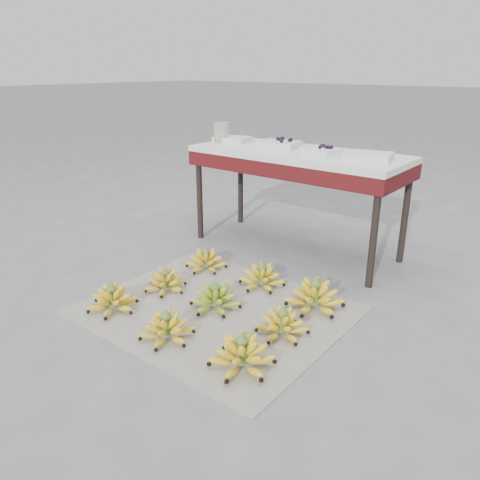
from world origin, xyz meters
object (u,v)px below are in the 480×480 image
Objects in this scene: tray_far_right at (368,156)px; tray_far_left at (232,139)px; bunch_front_center at (167,329)px; tray_right at (321,150)px; newspaper_mat at (216,310)px; bunch_mid_center at (215,299)px; bunch_back_center at (262,278)px; vendor_table at (297,163)px; bunch_mid_left at (166,282)px; tray_left at (279,144)px; bunch_front_left at (112,300)px; bunch_back_left at (206,261)px; glass_jar at (221,132)px; bunch_back_right at (315,297)px; bunch_mid_right at (282,325)px; bunch_front_right at (242,355)px.

tray_far_left is at bearing 178.35° from tray_far_right.
bunch_front_center is 1.47m from tray_right.
newspaper_mat is 0.06m from bunch_mid_center.
tray_far_right is (0.30, 0.61, 0.63)m from bunch_back_center.
vendor_table reaches higher than bunch_front_center.
bunch_mid_left is at bearing -124.79° from tray_far_right.
tray_left is (-0.32, 1.01, 0.69)m from newspaper_mat.
bunch_front_left reaches higher than newspaper_mat.
tray_far_right is at bearing 68.56° from bunch_mid_left.
glass_jar is at bearing 114.56° from bunch_back_left.
tray_left is at bearing 113.25° from bunch_back_right.
bunch_mid_right is (0.76, 0.02, 0.00)m from bunch_mid_left.
vendor_table is at bearing 2.53° from glass_jar.
tray_far_left is (-1.12, 1.30, 0.62)m from bunch_front_right.
glass_jar is (-0.80, 0.59, 0.68)m from bunch_back_center.
bunch_mid_center is 1.23m from tray_left.
bunch_back_left is 1.00× the size of tray_left.
bunch_mid_center is 0.74× the size of bunch_back_right.
bunch_front_right is at bearing -46.64° from glass_jar.
glass_jar is (-0.77, 0.95, 0.73)m from newspaper_mat.
tray_far_right reaches higher than bunch_back_center.
tray_right is at bearing 97.06° from bunch_back_right.
bunch_mid_left is at bearing -70.74° from tray_far_left.
tray_left is 0.64m from tray_far_right.
bunch_back_center is (0.03, 0.36, 0.06)m from newspaper_mat.
bunch_front_right is 1.24× the size of bunch_mid_right.
vendor_table is 5.65× the size of tray_right.
tray_left reaches higher than bunch_front_right.
bunch_back_right is 1.16m from tray_left.
tray_left is (0.06, 0.67, 0.64)m from bunch_back_left.
newspaper_mat is 1.23m from tray_far_right.
bunch_mid_center reaches higher than newspaper_mat.
bunch_back_center is (0.02, 0.71, 0.00)m from bunch_front_center.
bunch_mid_right is 0.85m from bunch_back_left.
bunch_mid_center is at bearing 163.03° from bunch_front_right.
bunch_back_right is at bearing -44.01° from tray_left.
tray_right is at bearing 101.24° from bunch_mid_right.
bunch_mid_left is at bearing -101.64° from vendor_table.
glass_jar is at bearing 128.96° from bunch_back_right.
bunch_back_right is at bearing 32.56° from bunch_mid_center.
newspaper_mat is at bearing 163.10° from bunch_front_right.
tray_far_left is (-0.35, 1.01, 0.63)m from bunch_mid_left.
tray_far_right is at bearing 73.05° from bunch_back_right.
bunch_back_center reaches higher than newspaper_mat.
bunch_back_left is (-0.38, 0.35, 0.05)m from newspaper_mat.
bunch_mid_center is at bearing 140.41° from newspaper_mat.
tray_far_left reaches higher than bunch_front_left.
bunch_front_right is 0.82m from bunch_mid_left.
bunch_front_right is at bearing -47.44° from bunch_back_left.
tray_left reaches higher than tray_far_left.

